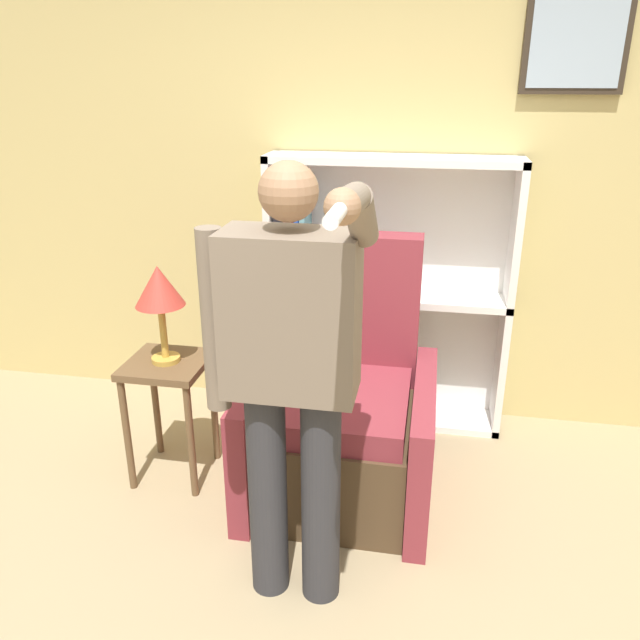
% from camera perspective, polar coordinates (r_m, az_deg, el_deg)
% --- Properties ---
extents(wall_back, '(8.00, 0.11, 2.80)m').
position_cam_1_polar(wall_back, '(3.61, 4.54, 12.67)').
color(wall_back, tan).
rests_on(wall_back, ground_plane).
extents(bookcase, '(1.37, 0.28, 1.56)m').
position_cam_1_polar(bookcase, '(3.62, 3.95, 1.99)').
color(bookcase, white).
rests_on(bookcase, ground_plane).
extents(armchair, '(0.88, 0.89, 1.24)m').
position_cam_1_polar(armchair, '(3.12, 2.10, -8.88)').
color(armchair, '#4C3823').
rests_on(armchair, ground_plane).
extents(person_standing, '(0.61, 0.78, 1.71)m').
position_cam_1_polar(person_standing, '(2.19, -2.73, -4.66)').
color(person_standing, '#2D2D33').
rests_on(person_standing, ground_plane).
extents(side_table, '(0.39, 0.39, 0.65)m').
position_cam_1_polar(side_table, '(3.22, -13.66, -5.88)').
color(side_table, brown).
rests_on(side_table, ground_plane).
extents(table_lamp, '(0.24, 0.24, 0.49)m').
position_cam_1_polar(table_lamp, '(3.03, -14.49, 2.66)').
color(table_lamp, gold).
rests_on(table_lamp, side_table).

